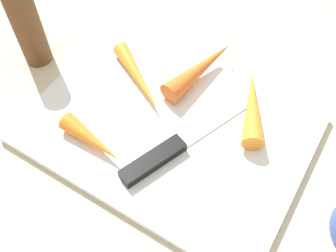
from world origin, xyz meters
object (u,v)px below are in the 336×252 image
object	(u,v)px
knife	(162,155)
carrot_long	(139,78)
carrot_shortest	(92,140)
cutting_board	(168,129)
pepper_grinder	(27,27)
carrot_longest	(201,68)
carrot_short	(252,106)

from	to	relation	value
knife	carrot_long	distance (m)	0.13
carrot_shortest	cutting_board	bearing A→B (deg)	55.59
cutting_board	pepper_grinder	bearing A→B (deg)	177.19
knife	carrot_long	world-z (taller)	carrot_long
knife	cutting_board	bearing A→B (deg)	43.45
carrot_longest	pepper_grinder	world-z (taller)	pepper_grinder
carrot_long	pepper_grinder	bearing A→B (deg)	-137.89
cutting_board	knife	bearing A→B (deg)	-68.02
cutting_board	knife	distance (m)	0.05
carrot_longest	pepper_grinder	bearing A→B (deg)	123.55
knife	carrot_short	size ratio (longest dim) A/B	1.62
carrot_long	carrot_short	distance (m)	0.16
knife	carrot_shortest	size ratio (longest dim) A/B	2.05
knife	carrot_shortest	bearing A→B (deg)	131.45
knife	carrot_shortest	world-z (taller)	carrot_shortest
pepper_grinder	cutting_board	bearing A→B (deg)	-2.81
cutting_board	carrot_short	world-z (taller)	carrot_short
cutting_board	carrot_shortest	distance (m)	0.10
cutting_board	knife	world-z (taller)	knife
cutting_board	pepper_grinder	size ratio (longest dim) A/B	2.85
pepper_grinder	carrot_short	bearing A→B (deg)	11.43
carrot_long	carrot_short	bearing A→B (deg)	44.65
cutting_board	pepper_grinder	world-z (taller)	pepper_grinder
cutting_board	carrot_longest	xyz separation A→B (m)	(-0.01, 0.10, 0.02)
carrot_long	carrot_longest	world-z (taller)	carrot_longest
carrot_longest	carrot_shortest	world-z (taller)	carrot_longest
carrot_longest	carrot_short	distance (m)	0.09
carrot_longest	carrot_short	xyz separation A→B (m)	(0.09, -0.02, -0.00)
carrot_longest	carrot_long	bearing A→B (deg)	143.55
knife	carrot_longest	world-z (taller)	carrot_longest
knife	carrot_short	distance (m)	0.14
carrot_shortest	pepper_grinder	bearing A→B (deg)	160.34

